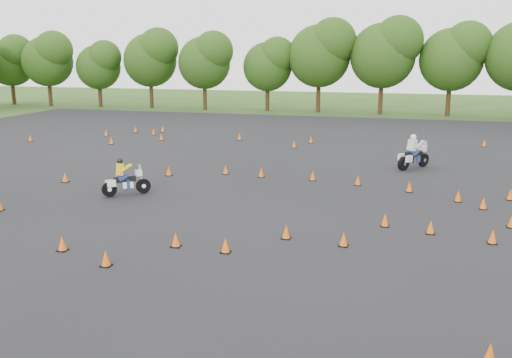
# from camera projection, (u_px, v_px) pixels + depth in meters

# --- Properties ---
(ground) EXTENTS (140.00, 140.00, 0.00)m
(ground) POSITION_uv_depth(u_px,v_px,m) (224.00, 241.00, 18.60)
(ground) COLOR #2D5119
(ground) RESTS_ON ground
(asphalt_pad) EXTENTS (62.00, 62.00, 0.00)m
(asphalt_pad) POSITION_uv_depth(u_px,v_px,m) (268.00, 196.00, 24.25)
(asphalt_pad) COLOR black
(asphalt_pad) RESTS_ON ground
(treeline) EXTENTS (87.01, 32.23, 10.79)m
(treeline) POSITION_uv_depth(u_px,v_px,m) (395.00, 68.00, 49.64)
(treeline) COLOR #274614
(treeline) RESTS_ON ground
(traffic_cones) EXTENTS (36.31, 33.57, 0.45)m
(traffic_cones) POSITION_uv_depth(u_px,v_px,m) (264.00, 194.00, 23.74)
(traffic_cones) COLOR #FF620A
(traffic_cones) RESTS_ON asphalt_pad
(rider_yellow) EXTENTS (2.00, 1.85, 1.61)m
(rider_yellow) POSITION_uv_depth(u_px,v_px,m) (126.00, 177.00, 24.28)
(rider_yellow) COLOR yellow
(rider_yellow) RESTS_ON ground
(rider_white) EXTENTS (2.01, 2.33, 1.83)m
(rider_white) POSITION_uv_depth(u_px,v_px,m) (414.00, 151.00, 29.88)
(rider_white) COLOR silver
(rider_white) RESTS_ON ground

